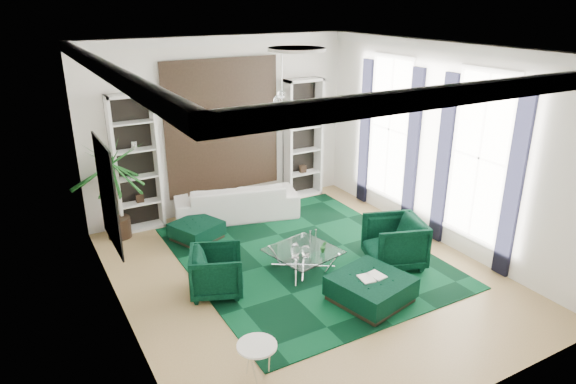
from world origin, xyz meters
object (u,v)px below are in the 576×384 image
coffee_table (303,260)px  ottoman_side (197,231)px  armchair_left (217,271)px  armchair_right (394,242)px  ottoman_front (371,289)px  sofa (236,201)px  side_table (257,362)px  palm (113,178)px

coffee_table → ottoman_side: coffee_table is taller
armchair_left → armchair_right: size_ratio=0.87×
ottoman_side → ottoman_front: 3.82m
sofa → side_table: 5.15m
armchair_right → palm: palm is taller
armchair_left → ottoman_front: size_ratio=0.78×
sofa → armchair_left: size_ratio=3.11×
sofa → armchair_left: (-1.53, -2.67, 0.00)m
armchair_right → side_table: 3.75m
coffee_table → side_table: 2.85m
sofa → side_table: sofa is taller
sofa → ottoman_front: sofa is taller
ottoman_side → side_table: side_table is taller
armchair_right → ottoman_front: 1.38m
side_table → armchair_left: bearing=81.3°
sofa → palm: (-2.46, 0.23, 0.87)m
ottoman_side → palm: 1.91m
armchair_right → ottoman_front: size_ratio=0.90×
side_table → palm: palm is taller
coffee_table → side_table: bearing=-132.7°
armchair_right → sofa: bearing=-135.3°
palm → coffee_table: bearing=-49.2°
coffee_table → ottoman_side: bearing=120.8°
sofa → palm: 2.62m
sofa → ottoman_front: 4.14m
palm → sofa: bearing=-5.3°
ottoman_side → palm: size_ratio=0.33×
armchair_right → coffee_table: armchair_right is taller
ottoman_side → ottoman_front: (1.62, -3.46, 0.03)m
armchair_left → palm: size_ratio=0.33×
armchair_left → armchair_right: (3.12, -0.66, 0.06)m
ottoman_front → palm: size_ratio=0.43×
ottoman_front → ottoman_side: bearing=115.1°
ottoman_side → palm: (-1.31, 0.88, 1.07)m
armchair_left → ottoman_front: 2.47m
ottoman_side → ottoman_front: size_ratio=0.77×
sofa → coffee_table: sofa is taller
coffee_table → ottoman_front: (0.39, -1.40, 0.03)m
sofa → palm: size_ratio=1.04×
side_table → palm: (-0.60, 5.03, 1.01)m
sofa → side_table: bearing=83.4°
ottoman_side → side_table: 4.21m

